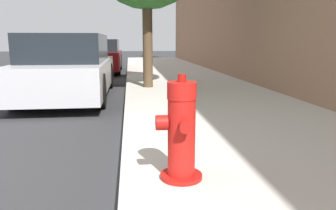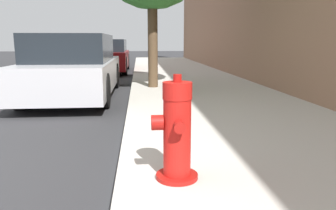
{
  "view_description": "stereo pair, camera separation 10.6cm",
  "coord_description": "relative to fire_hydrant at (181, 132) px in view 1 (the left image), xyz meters",
  "views": [
    {
      "loc": [
        2.07,
        -2.7,
        1.22
      ],
      "look_at": [
        2.5,
        0.96,
        0.5
      ],
      "focal_mm": 35.0,
      "sensor_mm": 36.0,
      "label": 1
    },
    {
      "loc": [
        2.17,
        -2.71,
        1.22
      ],
      "look_at": [
        2.5,
        0.96,
        0.5
      ],
      "focal_mm": 35.0,
      "sensor_mm": 36.0,
      "label": 2
    }
  ],
  "objects": [
    {
      "name": "fire_hydrant",
      "position": [
        0.0,
        0.0,
        0.0
      ],
      "size": [
        0.37,
        0.37,
        0.84
      ],
      "color": "#A91511",
      "rests_on": "sidewalk_slab"
    },
    {
      "name": "sidewalk_slab",
      "position": [
        1.15,
        0.24,
        -0.45
      ],
      "size": [
        3.28,
        40.0,
        0.14
      ],
      "color": "beige",
      "rests_on": "ground_plane"
    },
    {
      "name": "parked_car_mid",
      "position": [
        -1.61,
        10.86,
        0.12
      ],
      "size": [
        1.77,
        4.12,
        1.3
      ],
      "color": "maroon",
      "rests_on": "ground_plane"
    },
    {
      "name": "parked_car_near",
      "position": [
        -1.69,
        4.88,
        0.14
      ],
      "size": [
        1.7,
        4.36,
        1.37
      ],
      "color": "#B7B7BC",
      "rests_on": "ground_plane"
    }
  ]
}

